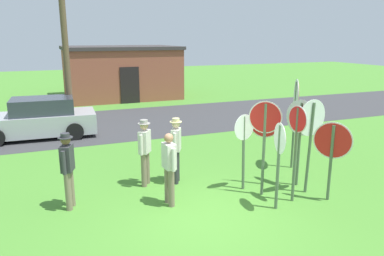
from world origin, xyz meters
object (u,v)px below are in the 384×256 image
stop_sign_leaning_left (265,132)px  stop_sign_rear_right (296,139)px  utility_pole (63,17)px  stop_sign_far_back (265,132)px  stop_sign_rear_left (295,107)px  person_with_sunhat (169,165)px  stop_sign_center_cluster (311,129)px  stop_sign_low_front (244,140)px  stop_sign_leaning_right (300,127)px  person_in_teal (176,147)px  person_near_signs (68,166)px  stop_sign_tallest (332,148)px  parked_car_on_street (39,119)px  person_on_left (145,149)px  stop_sign_nearest (279,152)px

stop_sign_leaning_left → stop_sign_rear_right: bearing=-50.3°
utility_pole → stop_sign_rear_right: size_ratio=3.79×
stop_sign_far_back → stop_sign_rear_left: bearing=27.0°
stop_sign_far_back → stop_sign_rear_right: (0.10, -1.14, 0.11)m
stop_sign_leaning_left → person_with_sunhat: (-2.26, 0.32, -0.64)m
stop_sign_center_cluster → stop_sign_far_back: (-0.72, 0.87, -0.22)m
utility_pole → stop_sign_low_front: 9.18m
stop_sign_low_front → stop_sign_rear_left: bearing=21.2°
stop_sign_leaning_right → person_in_teal: (-2.84, 1.35, -0.57)m
person_near_signs → stop_sign_center_cluster: bearing=-13.2°
stop_sign_center_cluster → stop_sign_tallest: (0.17, -0.55, -0.33)m
stop_sign_rear_right → stop_sign_tallest: stop_sign_rear_right is taller
parked_car_on_street → person_with_sunhat: size_ratio=2.59×
stop_sign_far_back → person_on_left: 3.08m
stop_sign_rear_right → person_in_teal: 3.04m
stop_sign_far_back → person_on_left: bearing=159.2°
stop_sign_rear_right → utility_pole: bearing=115.7°
parked_car_on_street → stop_sign_center_cluster: stop_sign_center_cluster is taller
stop_sign_tallest → utility_pole: bearing=118.9°
person_near_signs → person_in_teal: size_ratio=1.00×
utility_pole → stop_sign_rear_right: 10.33m
stop_sign_far_back → stop_sign_center_cluster: bearing=-50.5°
utility_pole → person_with_sunhat: utility_pole is taller
stop_sign_rear_right → stop_sign_leaning_right: (0.70, 0.75, 0.04)m
stop_sign_far_back → stop_sign_tallest: bearing=-57.9°
stop_sign_nearest → person_with_sunhat: 2.44m
stop_sign_far_back → person_near_signs: 4.80m
stop_sign_center_cluster → stop_sign_tallest: size_ratio=1.23×
stop_sign_far_back → person_with_sunhat: (-2.64, -0.25, -0.45)m
stop_sign_tallest → person_with_sunhat: 3.74m
stop_sign_low_front → stop_sign_leaning_right: stop_sign_leaning_right is taller
utility_pole → stop_sign_tallest: 10.98m
stop_sign_rear_left → stop_sign_far_back: (-1.49, -0.76, -0.42)m
person_on_left → person_with_sunhat: (0.21, -1.33, -0.03)m
stop_sign_nearest → person_in_teal: 2.80m
utility_pole → stop_sign_leaning_left: bearing=-65.4°
stop_sign_rear_left → stop_sign_leaning_left: (-1.87, -1.33, -0.23)m
stop_sign_low_front → stop_sign_leaning_right: bearing=-12.8°
parked_car_on_street → stop_sign_nearest: size_ratio=2.22×
parked_car_on_street → person_with_sunhat: 8.00m
stop_sign_rear_right → person_near_signs: stop_sign_rear_right is taller
stop_sign_center_cluster → stop_sign_nearest: size_ratio=1.18×
stop_sign_leaning_left → stop_sign_tallest: (1.27, -0.85, -0.30)m
person_near_signs → stop_sign_tallest: bearing=-18.0°
stop_sign_rear_right → person_on_left: 3.73m
stop_sign_rear_right → stop_sign_nearest: 0.64m
stop_sign_far_back → person_in_teal: 2.30m
stop_sign_nearest → stop_sign_leaning_right: bearing=36.5°
stop_sign_center_cluster → stop_sign_low_front: 1.61m
parked_car_on_street → stop_sign_far_back: 9.07m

